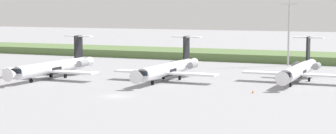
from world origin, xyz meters
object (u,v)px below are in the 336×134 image
Objects in this scene: regional_jet_second at (53,67)px; regional_jet_fourth at (299,70)px; antenna_mast at (289,27)px; safety_cone_front_marker at (253,92)px; regional_jet_third at (168,69)px.

regional_jet_second is 1.00× the size of regional_jet_fourth.
antenna_mast reaches higher than regional_jet_fourth.
antenna_mast is at bearing 105.56° from regional_jet_fourth.
regional_jet_second is at bearing 175.07° from safety_cone_front_marker.
regional_jet_second is 46.21m from safety_cone_front_marker.
regional_jet_third is 1.00× the size of regional_jet_fourth.
regional_jet_fourth is 56.36× the size of safety_cone_front_marker.
regional_jet_fourth is at bearing 16.75° from regional_jet_second.
regional_jet_second and regional_jet_third have the same top height.
regional_jet_fourth is (25.98, 8.47, 0.00)m from regional_jet_third.
safety_cone_front_marker is at bearing -84.86° from antenna_mast.
antenna_mast reaches higher than safety_cone_front_marker.
regional_jet_fourth reaches higher than safety_cone_front_marker.
regional_jet_fourth is (50.51, 15.20, 0.00)m from regional_jet_second.
antenna_mast is at bearing 49.51° from regional_jet_second.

